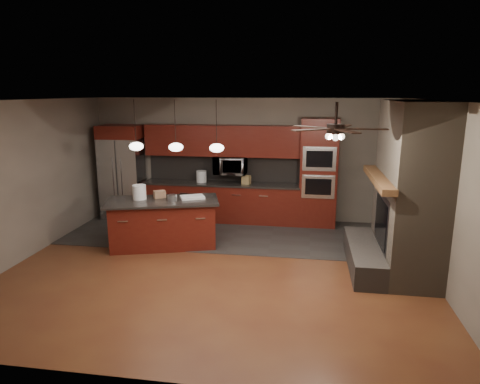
% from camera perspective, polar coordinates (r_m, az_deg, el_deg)
% --- Properties ---
extents(ground, '(7.00, 7.00, 0.00)m').
position_cam_1_polar(ground, '(7.44, -2.92, -9.99)').
color(ground, brown).
rests_on(ground, ground).
extents(ceiling, '(7.00, 6.00, 0.02)m').
position_cam_1_polar(ceiling, '(6.84, -3.19, 12.10)').
color(ceiling, white).
rests_on(ceiling, back_wall).
extents(back_wall, '(7.00, 0.02, 2.80)m').
position_cam_1_polar(back_wall, '(9.92, 0.52, 4.34)').
color(back_wall, gray).
rests_on(back_wall, ground).
extents(right_wall, '(0.02, 6.00, 2.80)m').
position_cam_1_polar(right_wall, '(7.17, 25.47, -0.41)').
color(right_wall, gray).
rests_on(right_wall, ground).
extents(left_wall, '(0.02, 6.00, 2.80)m').
position_cam_1_polar(left_wall, '(8.45, -26.97, 1.33)').
color(left_wall, gray).
rests_on(left_wall, ground).
extents(slate_tile_patch, '(7.00, 2.40, 0.01)m').
position_cam_1_polar(slate_tile_patch, '(9.10, -0.60, -5.55)').
color(slate_tile_patch, '#2D2C29').
rests_on(slate_tile_patch, ground).
extents(fireplace_column, '(1.30, 2.10, 2.80)m').
position_cam_1_polar(fireplace_column, '(7.46, 21.15, -0.35)').
color(fireplace_column, brown).
rests_on(fireplace_column, ground).
extents(back_cabinetry, '(3.59, 0.64, 2.20)m').
position_cam_1_polar(back_cabinetry, '(9.84, -2.44, 1.26)').
color(back_cabinetry, '#56190F').
rests_on(back_cabinetry, ground).
extents(oven_tower, '(0.80, 0.63, 2.38)m').
position_cam_1_polar(oven_tower, '(9.55, 10.40, 2.51)').
color(oven_tower, '#56190F').
rests_on(oven_tower, ground).
extents(microwave, '(0.73, 0.41, 0.50)m').
position_cam_1_polar(microwave, '(9.73, -1.30, 3.57)').
color(microwave, silver).
rests_on(microwave, back_cabinetry).
extents(refrigerator, '(0.94, 0.75, 2.19)m').
position_cam_1_polar(refrigerator, '(10.39, -15.30, 2.57)').
color(refrigerator, silver).
rests_on(refrigerator, ground).
extents(kitchen_island, '(2.29, 1.51, 0.92)m').
position_cam_1_polar(kitchen_island, '(8.40, -10.18, -4.07)').
color(kitchen_island, '#56190F').
rests_on(kitchen_island, ground).
extents(white_bucket, '(0.35, 0.35, 0.28)m').
position_cam_1_polar(white_bucket, '(8.40, -13.27, -0.01)').
color(white_bucket, white).
rests_on(white_bucket, kitchen_island).
extents(paint_can, '(0.19, 0.19, 0.12)m').
position_cam_1_polar(paint_can, '(8.17, -9.02, -0.77)').
color(paint_can, '#B8B8BD').
rests_on(paint_can, kitchen_island).
extents(paint_tray, '(0.54, 0.47, 0.04)m').
position_cam_1_polar(paint_tray, '(8.32, -6.37, -0.69)').
color(paint_tray, white).
rests_on(paint_tray, kitchen_island).
extents(cardboard_box, '(0.26, 0.25, 0.14)m').
position_cam_1_polar(cardboard_box, '(8.46, -10.67, -0.29)').
color(cardboard_box, '#8F654A').
rests_on(cardboard_box, kitchen_island).
extents(counter_bucket, '(0.29, 0.29, 0.26)m').
position_cam_1_polar(counter_bucket, '(9.87, -5.16, 2.08)').
color(counter_bucket, silver).
rests_on(counter_bucket, back_cabinetry).
extents(counter_box, '(0.21, 0.18, 0.20)m').
position_cam_1_polar(counter_box, '(9.63, 0.83, 1.65)').
color(counter_box, '#9A814F').
rests_on(counter_box, back_cabinetry).
extents(pendant_left, '(0.26, 0.26, 0.92)m').
position_cam_1_polar(pendant_left, '(8.06, -13.67, 5.97)').
color(pendant_left, black).
rests_on(pendant_left, ceiling).
extents(pendant_center, '(0.26, 0.26, 0.92)m').
position_cam_1_polar(pendant_center, '(7.81, -8.54, 5.97)').
color(pendant_center, black).
rests_on(pendant_center, ceiling).
extents(pendant_right, '(0.26, 0.26, 0.92)m').
position_cam_1_polar(pendant_right, '(7.62, -3.12, 5.92)').
color(pendant_right, black).
rests_on(pendant_right, ceiling).
extents(ceiling_fan, '(1.27, 1.33, 0.41)m').
position_cam_1_polar(ceiling_fan, '(5.92, 12.63, 8.32)').
color(ceiling_fan, black).
rests_on(ceiling_fan, ceiling).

